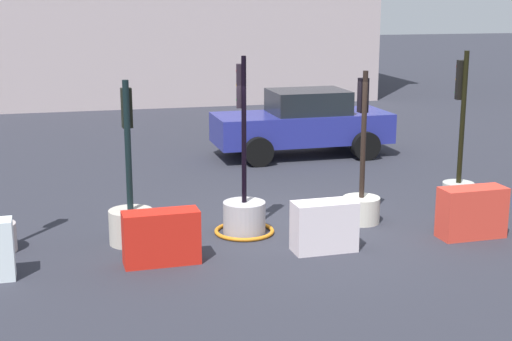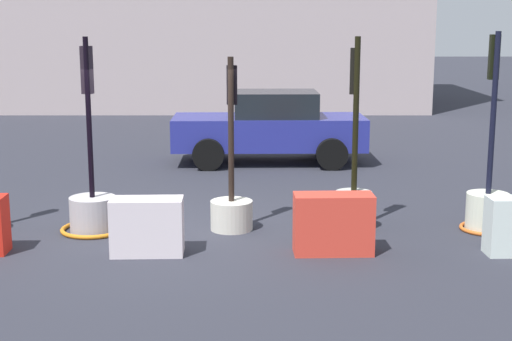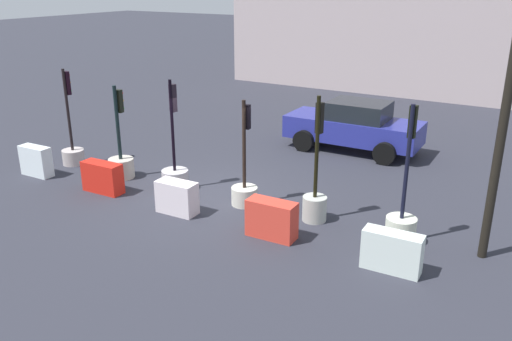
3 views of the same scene
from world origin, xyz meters
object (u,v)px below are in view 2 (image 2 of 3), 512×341
at_px(traffic_light_2, 90,206).
at_px(car_blue_estate, 268,127).
at_px(traffic_light_3, 229,200).
at_px(traffic_light_5, 485,201).
at_px(traffic_light_4, 351,192).
at_px(construction_barrier_2, 145,227).
at_px(construction_barrier_3, 331,224).

height_order(traffic_light_2, car_blue_estate, traffic_light_2).
bearing_deg(traffic_light_3, traffic_light_5, -0.68).
bearing_deg(traffic_light_4, construction_barrier_2, -156.45).
bearing_deg(traffic_light_5, car_blue_estate, 119.89).
xyz_separation_m(traffic_light_4, traffic_light_5, (2.08, -0.10, -0.12)).
height_order(traffic_light_3, traffic_light_5, traffic_light_5).
distance_m(traffic_light_4, construction_barrier_3, 1.36).
height_order(construction_barrier_2, car_blue_estate, car_blue_estate).
bearing_deg(car_blue_estate, traffic_light_5, -60.11).
relative_size(traffic_light_3, traffic_light_4, 0.90).
bearing_deg(construction_barrier_3, car_blue_estate, 96.25).
distance_m(traffic_light_2, construction_barrier_2, 1.56).
height_order(traffic_light_3, construction_barrier_2, traffic_light_3).
bearing_deg(traffic_light_4, traffic_light_5, -2.68).
relative_size(traffic_light_3, construction_barrier_2, 2.65).
height_order(traffic_light_2, construction_barrier_3, traffic_light_2).
xyz_separation_m(traffic_light_3, construction_barrier_2, (-1.14, -1.28, -0.07)).
bearing_deg(traffic_light_4, traffic_light_2, -177.98).
bearing_deg(traffic_light_5, traffic_light_4, 177.32).
bearing_deg(traffic_light_2, construction_barrier_2, -49.40).
bearing_deg(traffic_light_3, car_blue_estate, 82.83).
xyz_separation_m(traffic_light_4, construction_barrier_3, (-0.45, -1.28, -0.16)).
distance_m(traffic_light_3, construction_barrier_3, 1.91).
bearing_deg(car_blue_estate, traffic_light_3, -97.17).
distance_m(traffic_light_3, traffic_light_5, 3.99).
height_order(traffic_light_2, traffic_light_3, traffic_light_2).
relative_size(traffic_light_5, car_blue_estate, 0.69).
xyz_separation_m(traffic_light_5, construction_barrier_3, (-2.52, -1.18, -0.04)).
bearing_deg(construction_barrier_2, traffic_light_5, 13.51).
height_order(traffic_light_4, construction_barrier_2, traffic_light_4).
relative_size(traffic_light_2, traffic_light_4, 1.00).
distance_m(traffic_light_5, car_blue_estate, 6.58).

